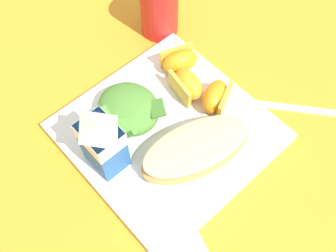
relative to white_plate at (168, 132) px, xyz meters
The scene contains 10 objects.
ground 0.01m from the white_plate, ahead, with size 3.00×3.00×0.00m, color orange.
white_plate is the anchor object (origin of this frame).
cheesy_pizza_bread 0.06m from the white_plate, behind, with size 0.12×0.18×0.04m.
green_salad_pile 0.07m from the white_plate, 25.77° to the left, with size 0.10×0.09×0.04m.
milk_carton 0.12m from the white_plate, 77.88° to the left, with size 0.06×0.05×0.11m.
orange_wedge_front 0.09m from the white_plate, 100.47° to the right, with size 0.06×0.07×0.04m.
orange_wedge_middle 0.08m from the white_plate, 65.83° to the right, with size 0.07×0.05×0.04m.
orange_wedge_rear 0.12m from the white_plate, 51.50° to the right, with size 0.05×0.07×0.04m.
metal_fork 0.19m from the white_plate, 116.16° to the right, with size 0.16×0.13×0.01m.
drinking_red_cup 0.23m from the white_plate, 38.34° to the right, with size 0.07×0.07×0.10m, color red.
Camera 1 is at (-0.22, 0.20, 0.53)m, focal length 41.43 mm.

